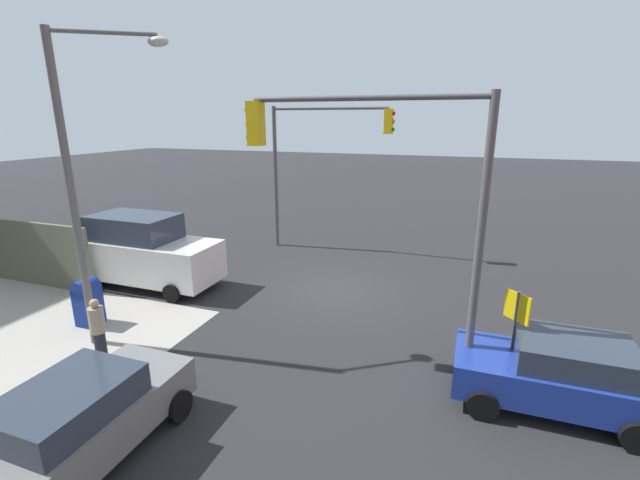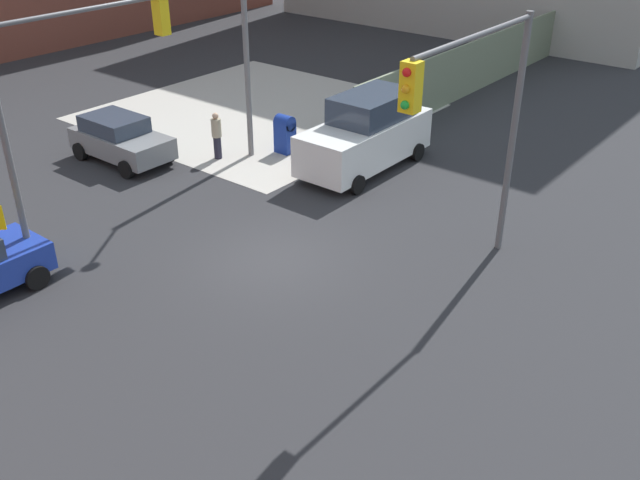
% 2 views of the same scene
% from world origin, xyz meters
% --- Properties ---
extents(ground_plane, '(120.00, 120.00, 0.00)m').
position_xyz_m(ground_plane, '(0.00, 0.00, 0.00)').
color(ground_plane, '#28282B').
extents(traffic_signal_nw_corner, '(5.49, 0.36, 6.50)m').
position_xyz_m(traffic_signal_nw_corner, '(-2.41, 4.50, 4.63)').
color(traffic_signal_nw_corner, '#59595B').
rests_on(traffic_signal_nw_corner, ground).
extents(traffic_signal_se_corner, '(5.59, 0.36, 6.50)m').
position_xyz_m(traffic_signal_se_corner, '(2.37, -4.50, 4.64)').
color(traffic_signal_se_corner, '#59595B').
rests_on(traffic_signal_se_corner, ground).
extents(street_lamp_corner, '(2.37, 1.61, 8.00)m').
position_xyz_m(street_lamp_corner, '(4.89, 5.59, 4.70)').
color(street_lamp_corner, slate).
rests_on(street_lamp_corner, ground).
extents(warning_sign_two_way, '(0.48, 0.48, 2.40)m').
position_xyz_m(warning_sign_two_way, '(-5.40, 4.26, 1.64)').
color(warning_sign_two_way, '#4C4C4C').
rests_on(warning_sign_two_way, ground).
extents(mailbox_blue, '(0.56, 0.64, 1.43)m').
position_xyz_m(mailbox_blue, '(6.20, 5.00, 0.76)').
color(mailbox_blue, navy).
rests_on(mailbox_blue, ground).
extents(sedan_blue, '(3.96, 2.02, 1.62)m').
position_xyz_m(sedan_blue, '(-6.29, 4.61, 0.84)').
color(sedan_blue, '#1E389E').
rests_on(sedan_blue, ground).
extents(coupe_gray, '(2.02, 3.91, 1.62)m').
position_xyz_m(coupe_gray, '(1.88, 9.04, 0.84)').
color(coupe_gray, slate).
rests_on(coupe_gray, ground).
extents(van_white_delivery, '(5.40, 2.32, 2.62)m').
position_xyz_m(van_white_delivery, '(6.86, 1.80, 1.28)').
color(van_white_delivery, white).
rests_on(van_white_delivery, ground).
extents(pedestrian_crossing, '(0.36, 0.36, 1.73)m').
position_xyz_m(pedestrian_crossing, '(4.20, 6.50, 0.90)').
color(pedestrian_crossing, '#9E937A').
rests_on(pedestrian_crossing, ground).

